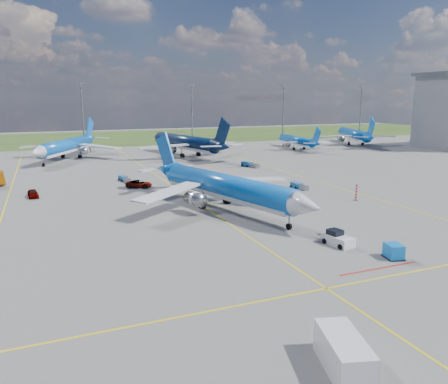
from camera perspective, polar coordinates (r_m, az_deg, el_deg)
name	(u,v)px	position (r m, az deg, el deg)	size (l,w,h in m)	color
ground	(238,230)	(58.92, 1.87, -4.97)	(400.00, 400.00, 0.00)	#595956
grass_strip	(100,138)	(203.37, -15.88, 6.80)	(400.00, 80.00, 0.01)	#2D4719
taxiway_lines	(180,190)	(84.20, -5.78, 0.21)	(60.25, 160.00, 0.02)	yellow
floodlight_masts	(140,112)	(164.76, -10.94, 10.27)	(202.20, 0.50, 22.70)	slate
warning_post	(357,192)	(78.68, 16.92, 0.00)	(0.50, 0.50, 3.00)	red
bg_jet_nnw	(67,159)	(135.02, -19.78, 4.06)	(32.19, 42.25, 11.07)	blue
bg_jet_n	(185,156)	(135.38, -5.07, 4.74)	(34.97, 45.90, 12.02)	#07183A
bg_jet_ne	(296,149)	(155.40, 9.41, 5.58)	(24.36, 31.97, 8.37)	blue
bg_jet_ene	(353,144)	(175.94, 16.53, 6.00)	(31.50, 41.34, 10.83)	blue
main_airliner	(225,210)	(69.46, 0.15, -2.31)	(31.61, 41.49, 10.87)	blue
pushback_tug	(337,239)	(54.62, 14.58, -5.96)	(2.62, 5.43, 1.80)	silver
uld_container	(394,251)	(52.10, 21.28, -7.21)	(1.61, 2.01, 1.61)	blue
service_van	(343,354)	(31.05, 15.34, -19.71)	(2.34, 5.31, 2.34)	silver
service_car_a	(33,193)	(84.97, -23.69, -0.17)	(1.69, 4.20, 1.43)	#999999
service_car_b	(139,184)	(88.09, -11.05, 1.05)	(2.38, 5.17, 1.44)	#999999
service_car_c	(207,186)	(84.77, -2.27, 0.80)	(1.89, 4.65, 1.35)	#999999
baggage_tug_w	(299,186)	(86.69, 9.76, 0.76)	(1.52, 4.71, 1.04)	#195497
baggage_tug_c	(124,179)	(95.41, -12.88, 1.67)	(1.94, 4.81, 1.05)	#185794
baggage_tug_e	(250,165)	(112.71, 3.37, 3.57)	(3.01, 5.63, 1.22)	#1A599C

